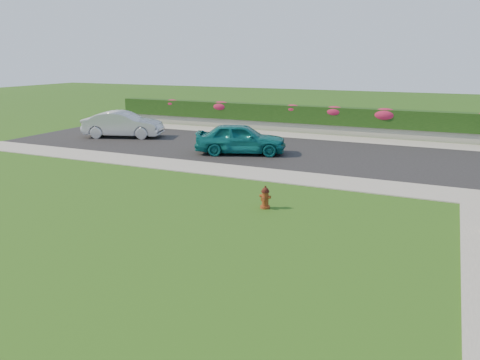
% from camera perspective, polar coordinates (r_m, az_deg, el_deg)
% --- Properties ---
extents(ground, '(120.00, 120.00, 0.00)m').
position_cam_1_polar(ground, '(11.21, -7.36, -10.47)').
color(ground, black).
rests_on(ground, ground).
extents(street_far, '(26.00, 8.00, 0.04)m').
position_cam_1_polar(street_far, '(25.31, -0.50, 4.04)').
color(street_far, black).
rests_on(street_far, ground).
extents(sidewalk_far, '(24.00, 2.00, 0.04)m').
position_cam_1_polar(sidewalk_far, '(21.49, -8.53, 1.92)').
color(sidewalk_far, gray).
rests_on(sidewalk_far, ground).
extents(sidewalk_beyond, '(34.00, 2.00, 0.04)m').
position_cam_1_polar(sidewalk_beyond, '(28.71, 11.05, 5.06)').
color(sidewalk_beyond, gray).
rests_on(sidewalk_beyond, ground).
extents(retaining_wall, '(34.00, 0.40, 0.60)m').
position_cam_1_polar(retaining_wall, '(30.11, 11.75, 6.01)').
color(retaining_wall, gray).
rests_on(retaining_wall, ground).
extents(hedge, '(32.00, 0.90, 1.10)m').
position_cam_1_polar(hedge, '(30.09, 11.87, 7.63)').
color(hedge, black).
rests_on(hedge, retaining_wall).
extents(fire_hydrant, '(0.38, 0.36, 0.74)m').
position_cam_1_polar(fire_hydrant, '(15.11, 3.09, -2.17)').
color(fire_hydrant, '#521B0C').
rests_on(fire_hydrant, ground).
extents(sedan_teal, '(4.83, 3.23, 1.53)m').
position_cam_1_polar(sedan_teal, '(23.37, 0.08, 5.09)').
color(sedan_teal, '#0D6466').
rests_on(sedan_teal, street_far).
extents(sedan_silver, '(4.96, 3.05, 1.54)m').
position_cam_1_polar(sedan_silver, '(29.13, -14.07, 6.60)').
color(sedan_silver, '#B1B3B9').
rests_on(sedan_silver, street_far).
extents(flower_clump_a, '(1.15, 0.74, 0.58)m').
position_cam_1_polar(flower_clump_a, '(34.60, -8.23, 9.23)').
color(flower_clump_a, '#AD1D50').
rests_on(flower_clump_a, hedge).
extents(flower_clump_b, '(1.40, 0.90, 0.70)m').
position_cam_1_polar(flower_clump_b, '(32.67, -2.30, 8.96)').
color(flower_clump_b, '#AD1D50').
rests_on(flower_clump_b, hedge).
extents(flower_clump_c, '(1.16, 0.74, 0.58)m').
position_cam_1_polar(flower_clump_c, '(30.72, 6.43, 8.60)').
color(flower_clump_c, '#AD1D50').
rests_on(flower_clump_c, hedge).
extents(flower_clump_d, '(1.35, 0.87, 0.67)m').
position_cam_1_polar(flower_clump_d, '(30.01, 11.44, 8.18)').
color(flower_clump_d, '#AD1D50').
rests_on(flower_clump_d, hedge).
extents(flower_clump_e, '(1.55, 1.00, 0.78)m').
position_cam_1_polar(flower_clump_e, '(29.49, 17.25, 7.62)').
color(flower_clump_e, '#AD1D50').
rests_on(flower_clump_e, hedge).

